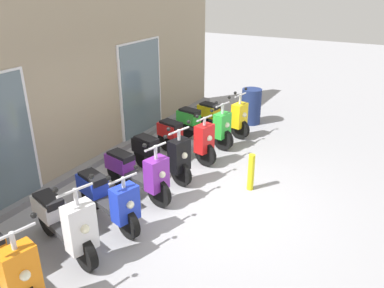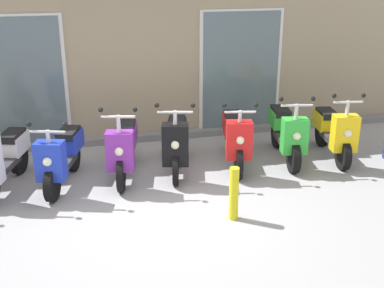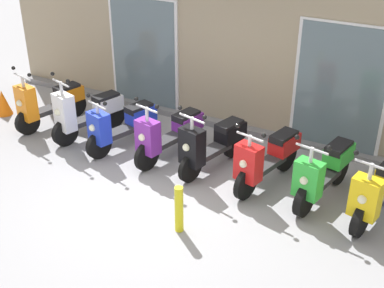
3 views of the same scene
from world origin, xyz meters
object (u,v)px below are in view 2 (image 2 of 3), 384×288
Objects in this scene: scooter_black at (176,141)px; scooter_red at (235,136)px; scooter_purple at (124,146)px; scooter_yellow at (334,131)px; scooter_green at (286,132)px; curb_bollard at (234,194)px; scooter_blue at (62,155)px; scooter_white at (1,157)px.

scooter_black is 0.96m from scooter_red.
scooter_purple reaches higher than scooter_yellow.
scooter_green is (0.88, 0.03, -0.01)m from scooter_red.
scooter_green is 2.28× the size of curb_bollard.
curb_bollard is (2.08, -1.56, -0.11)m from scooter_blue.
scooter_purple reaches higher than scooter_green.
curb_bollard is (2.91, -1.63, -0.13)m from scooter_white.
scooter_red is (0.96, 0.01, -0.01)m from scooter_black.
curb_bollard is at bearing -29.20° from scooter_white.
scooter_blue is at bearing -177.19° from scooter_red.
curb_bollard is (-2.27, -1.61, -0.10)m from scooter_yellow.
scooter_purple is 2.28× the size of curb_bollard.
scooter_yellow is (3.45, -0.06, -0.02)m from scooter_purple.
scooter_purple is at bearing 1.51° from scooter_white.
scooter_purple is (0.91, 0.11, 0.02)m from scooter_blue.
scooter_purple is 1.76m from scooter_red.
scooter_black is (1.71, 0.12, 0.03)m from scooter_blue.
scooter_white is at bearing -178.85° from scooter_red.
scooter_blue is at bearing -4.22° from scooter_white.
scooter_red is at bearing 177.07° from scooter_yellow.
scooter_black is at bearing -179.23° from scooter_red.
scooter_black is 1.73m from curb_bollard.
scooter_green reaches higher than scooter_blue.
scooter_red is 1.69m from scooter_yellow.
scooter_black is 0.97× the size of scooter_green.
scooter_red is at bearing 70.88° from curb_bollard.
scooter_purple is at bearing 125.12° from curb_bollard.
scooter_purple reaches higher than scooter_black.
scooter_purple is 2.05m from curb_bollard.
scooter_black reaches higher than scooter_green.
scooter_black is at bearing 102.37° from curb_bollard.
scooter_purple is 1.04× the size of scooter_black.
scooter_blue is at bearing -176.05° from scooter_black.
scooter_purple is 3.45m from scooter_yellow.
scooter_black is at bearing -178.82° from scooter_green.
scooter_green reaches higher than scooter_red.
scooter_purple reaches higher than curb_bollard.
scooter_blue is 0.93× the size of scooter_red.
scooter_purple is 0.99× the size of scooter_red.
scooter_yellow is at bearing -1.02° from scooter_purple.
scooter_yellow reaches higher than scooter_blue.
scooter_purple reaches higher than scooter_blue.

